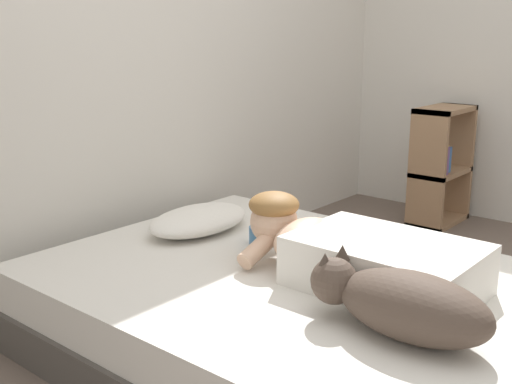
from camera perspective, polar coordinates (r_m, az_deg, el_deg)
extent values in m
plane|color=#66564C|center=(2.54, 12.57, -14.67)|extent=(12.32, 12.32, 0.00)
cube|color=silver|center=(3.17, -11.33, 14.73)|extent=(4.16, 0.10, 2.50)
cube|color=#4C4742|center=(2.49, 3.96, -12.78)|extent=(1.47, 2.02, 0.16)
cube|color=silver|center=(2.42, 4.03, -9.29)|extent=(1.43, 1.96, 0.17)
ellipsoid|color=white|center=(2.87, -5.17, -2.51)|extent=(0.52, 0.32, 0.11)
cube|color=silver|center=(2.27, 11.59, -6.46)|extent=(0.42, 0.64, 0.18)
ellipsoid|color=#D8AD8E|center=(2.43, 4.57, -4.28)|extent=(0.32, 0.20, 0.16)
sphere|color=#D8AD8E|center=(2.51, 1.62, -2.67)|extent=(0.19, 0.19, 0.19)
ellipsoid|color=olive|center=(2.49, 1.63, -1.13)|extent=(0.20, 0.20, 0.10)
cylinder|color=#D8AD8E|center=(2.45, 0.51, -4.86)|extent=(0.23, 0.07, 0.14)
cylinder|color=#D8AD8E|center=(2.60, 3.33, -3.73)|extent=(0.23, 0.07, 0.14)
ellipsoid|color=#4C3D33|center=(1.94, 13.96, -9.97)|extent=(0.26, 0.48, 0.20)
sphere|color=#4C3D33|center=(2.03, 7.02, -7.94)|extent=(0.15, 0.15, 0.15)
cone|color=#3D3028|center=(1.99, 6.22, -6.15)|extent=(0.05, 0.05, 0.05)
cone|color=#3D3028|center=(2.07, 7.78, -5.38)|extent=(0.05, 0.05, 0.05)
cylinder|color=teal|center=(2.70, 0.33, -3.90)|extent=(0.09, 0.09, 0.07)
torus|color=teal|center=(2.75, 1.09, -3.61)|extent=(0.05, 0.01, 0.05)
cube|color=black|center=(2.44, 15.79, -7.42)|extent=(0.07, 0.14, 0.01)
cube|color=#997251|center=(4.01, 15.09, 1.80)|extent=(0.03, 0.24, 0.75)
cube|color=#997251|center=(4.39, 17.45, 2.69)|extent=(0.03, 0.24, 0.75)
cube|color=#997251|center=(4.29, 15.99, -2.44)|extent=(0.45, 0.24, 0.03)
cube|color=#997251|center=(4.21, 16.29, 1.76)|extent=(0.45, 0.24, 0.03)
cube|color=#997251|center=(4.14, 16.68, 7.13)|extent=(0.45, 0.24, 0.03)
cube|color=#BF723F|center=(4.02, 15.31, 2.70)|extent=(0.02, 0.19, 0.17)
cube|color=#724C8C|center=(4.05, 15.50, 2.92)|extent=(0.03, 0.18, 0.19)
cube|color=#724C8C|center=(4.08, 15.68, 2.87)|extent=(0.02, 0.19, 0.17)
cube|color=gold|center=(4.11, 15.88, 2.95)|extent=(0.02, 0.15, 0.17)
cube|color=#3866A5|center=(4.14, 16.07, 2.93)|extent=(0.03, 0.16, 0.16)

